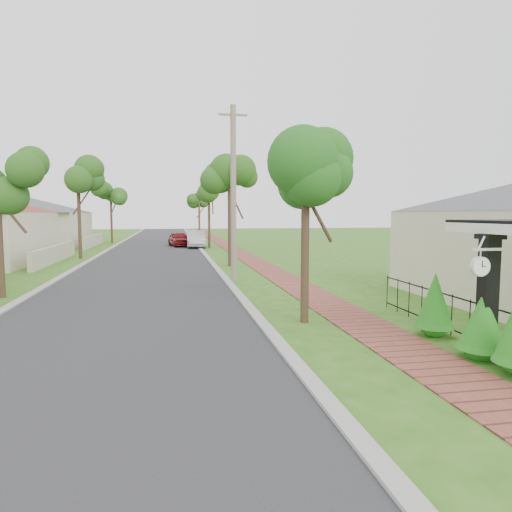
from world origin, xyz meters
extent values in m
plane|color=#2E6117|center=(0.00, 0.00, 0.00)|extent=(160.00, 160.00, 0.00)
cube|color=#28282B|center=(-3.00, 20.00, 0.00)|extent=(7.00, 120.00, 0.02)
cube|color=#9E9E99|center=(0.65, 20.00, 0.00)|extent=(0.30, 120.00, 0.10)
cube|color=#9E9E99|center=(-6.65, 20.00, 0.00)|extent=(0.30, 120.00, 0.10)
cube|color=#95483B|center=(3.25, 20.00, 0.00)|extent=(1.50, 120.00, 0.03)
cube|color=black|center=(4.55, -1.00, 1.26)|extent=(0.30, 0.30, 2.52)
cube|color=black|center=(4.55, -1.00, 0.12)|extent=(0.48, 0.48, 0.24)
cube|color=black|center=(4.55, -1.00, 2.46)|extent=(0.42, 0.42, 0.10)
cube|color=black|center=(4.90, 0.00, 0.95)|extent=(0.03, 8.00, 0.03)
cube|color=black|center=(4.90, 0.00, 0.15)|extent=(0.03, 8.00, 0.03)
cylinder|color=black|center=(4.90, -0.67, 0.50)|extent=(0.02, 0.02, 1.00)
cylinder|color=black|center=(4.90, 0.00, 0.50)|extent=(0.02, 0.02, 1.00)
cylinder|color=black|center=(4.90, 0.67, 0.50)|extent=(0.02, 0.02, 1.00)
cylinder|color=black|center=(4.90, 1.33, 0.50)|extent=(0.02, 0.02, 1.00)
cylinder|color=black|center=(4.90, 2.00, 0.50)|extent=(0.02, 0.02, 1.00)
cylinder|color=black|center=(4.90, 2.67, 0.50)|extent=(0.02, 0.02, 1.00)
cylinder|color=black|center=(4.90, 3.33, 0.50)|extent=(0.02, 0.02, 1.00)
cylinder|color=black|center=(4.90, 4.00, 0.50)|extent=(0.02, 0.02, 1.00)
cylinder|color=#382619|center=(1.50, 16.00, 2.27)|extent=(0.22, 0.22, 4.55)
sphere|color=#214E14|center=(1.50, 16.00, 4.68)|extent=(1.70, 1.70, 1.70)
cylinder|color=#382619|center=(1.50, 30.00, 2.45)|extent=(0.22, 0.22, 4.90)
sphere|color=#214E14|center=(1.50, 30.00, 5.04)|extent=(1.70, 1.70, 1.70)
cylinder|color=#382619|center=(1.50, 44.00, 2.10)|extent=(0.22, 0.22, 4.20)
sphere|color=#214E14|center=(1.50, 44.00, 4.32)|extent=(1.70, 1.70, 1.70)
cylinder|color=#382619|center=(-7.50, 8.00, 1.92)|extent=(0.22, 0.22, 3.85)
cylinder|color=#382619|center=(-7.50, 22.00, 2.45)|extent=(0.22, 0.22, 4.90)
sphere|color=#214E14|center=(-7.50, 22.00, 5.04)|extent=(1.70, 1.70, 1.70)
cylinder|color=#382619|center=(-7.50, 38.00, 2.27)|extent=(0.22, 0.22, 4.55)
sphere|color=#214E14|center=(-7.50, 38.00, 4.68)|extent=(1.70, 1.70, 1.70)
sphere|color=#166F18|center=(4.45, -1.03, 0.30)|extent=(0.78, 0.78, 0.78)
cone|color=#166F18|center=(4.45, -1.03, 0.84)|extent=(0.88, 0.88, 1.08)
sphere|color=#166F18|center=(4.45, 0.68, 0.33)|extent=(0.72, 0.72, 0.72)
cone|color=#166F18|center=(4.45, 0.68, 0.93)|extent=(0.81, 0.81, 1.20)
cube|color=#BFB299|center=(-8.60, 20.00, 0.50)|extent=(0.25, 10.00, 1.00)
cube|color=beige|center=(-15.00, 34.00, 1.50)|extent=(11.00, 10.00, 3.00)
pyramid|color=#4C4C51|center=(-15.00, 34.00, 3.80)|extent=(15.56, 15.56, 1.60)
cube|color=#BFB299|center=(-8.60, 34.00, 0.50)|extent=(0.25, 10.00, 1.00)
imported|color=maroon|center=(-1.00, 32.01, 0.65)|extent=(2.23, 4.03, 1.30)
imported|color=#BDBDC0|center=(0.40, 30.39, 0.72)|extent=(1.65, 4.41, 1.44)
cylinder|color=#382619|center=(1.81, 2.59, 1.86)|extent=(0.22, 0.22, 3.71)
sphere|color=#25641D|center=(1.81, 2.59, 3.82)|extent=(1.85, 1.85, 1.85)
cylinder|color=gray|center=(0.90, 10.00, 3.68)|extent=(0.24, 0.24, 7.36)
cube|color=gray|center=(0.90, 10.00, 6.96)|extent=(1.20, 0.08, 0.08)
cube|color=white|center=(4.19, -1.40, 2.24)|extent=(0.62, 0.05, 0.05)
cylinder|color=white|center=(4.05, -1.40, 2.10)|extent=(0.02, 0.02, 0.27)
cylinder|color=white|center=(4.05, -1.40, 1.92)|extent=(0.37, 0.10, 0.37)
cylinder|color=white|center=(4.05, -1.45, 1.92)|extent=(0.32, 0.01, 0.32)
cylinder|color=white|center=(4.05, -1.34, 1.92)|extent=(0.32, 0.01, 0.32)
cube|color=black|center=(4.05, -1.46, 1.98)|extent=(0.02, 0.01, 0.12)
cube|color=black|center=(4.09, -1.46, 1.92)|extent=(0.08, 0.01, 0.02)
camera|label=1|loc=(-1.66, -9.02, 2.91)|focal=32.00mm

